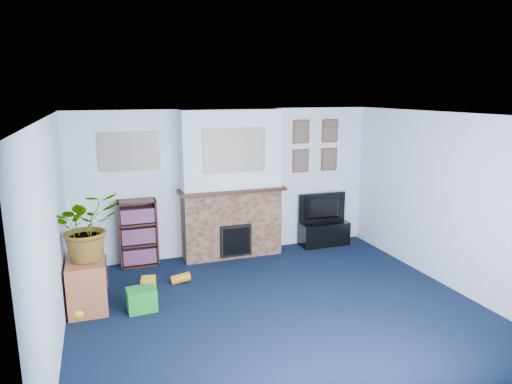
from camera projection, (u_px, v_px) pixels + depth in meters
name	position (u px, v px, depth m)	size (l,w,h in m)	color
floor	(278.00, 309.00, 5.71)	(5.00, 4.50, 0.01)	black
ceiling	(280.00, 115.00, 5.20)	(5.00, 4.50, 0.01)	white
wall_back	(228.00, 182.00, 7.53)	(5.00, 0.04, 2.40)	silver
wall_front	(393.00, 293.00, 3.38)	(5.00, 0.04, 2.40)	silver
wall_left	(52.00, 238.00, 4.65)	(0.04, 4.50, 2.40)	silver
wall_right	(448.00, 201.00, 6.26)	(0.04, 4.50, 2.40)	silver
chimney_breast	(231.00, 186.00, 7.35)	(1.72, 0.50, 2.40)	brown
collage_main	(235.00, 150.00, 7.02)	(1.00, 0.03, 0.68)	gray
collage_left	(129.00, 152.00, 6.89)	(0.90, 0.03, 0.58)	gray
portrait_tl	(301.00, 132.00, 7.76)	(0.30, 0.03, 0.40)	brown
portrait_tr	(330.00, 131.00, 7.94)	(0.30, 0.03, 0.40)	brown
portrait_bl	(301.00, 161.00, 7.87)	(0.30, 0.03, 0.40)	brown
portrait_br	(329.00, 159.00, 8.04)	(0.30, 0.03, 0.40)	brown
tv_stand	(324.00, 232.00, 8.08)	(0.86, 0.36, 0.41)	black
television	(324.00, 208.00, 8.01)	(0.89, 0.12, 0.51)	black
bookshelf	(138.00, 234.00, 7.07)	(0.58, 0.28, 1.05)	black
sideboard	(87.00, 280.00, 5.74)	(0.46, 0.82, 0.64)	#9E5232
potted_plant	(87.00, 226.00, 5.55)	(0.77, 0.66, 0.85)	#26661E
mantel_clock	(225.00, 185.00, 7.26)	(0.10, 0.06, 0.14)	gold
mantel_candle	(245.00, 183.00, 7.37)	(0.05, 0.05, 0.18)	#B2BFC6
mantel_teddy	(203.00, 186.00, 7.15)	(0.14, 0.14, 0.14)	slate
mantel_can	(269.00, 182.00, 7.50)	(0.05, 0.05, 0.11)	yellow
green_crate	(142.00, 299.00, 5.66)	(0.35, 0.28, 0.28)	#198C26
toy_ball	(79.00, 312.00, 5.44)	(0.17, 0.17, 0.17)	yellow
toy_block	(149.00, 286.00, 6.13)	(0.19, 0.19, 0.23)	yellow
toy_tube	(181.00, 278.00, 6.48)	(0.13, 0.13, 0.27)	orange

